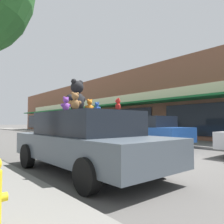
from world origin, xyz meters
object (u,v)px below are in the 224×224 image
at_px(teddy_bear_purple, 66,104).
at_px(parked_car_far_center, 149,131).
at_px(teddy_bear_red, 118,105).
at_px(teddy_bear_orange, 90,106).
at_px(teddy_bear_giant, 77,96).
at_px(teddy_bear_blue, 97,107).
at_px(teddy_bear_teal, 76,110).
at_px(plush_art_car, 86,140).
at_px(teddy_bear_brown, 75,101).
at_px(parked_car_far_right, 87,129).

height_order(teddy_bear_purple, parked_car_far_center, teddy_bear_purple).
relative_size(teddy_bear_red, parked_car_far_center, 0.07).
xyz_separation_m(teddy_bear_orange, parked_car_far_center, (5.13, 2.32, -0.87)).
bearing_deg(teddy_bear_giant, teddy_bear_orange, 157.74).
distance_m(teddy_bear_purple, teddy_bear_blue, 0.93).
height_order(teddy_bear_orange, teddy_bear_teal, teddy_bear_orange).
relative_size(plush_art_car, teddy_bear_orange, 12.85).
distance_m(teddy_bear_orange, teddy_bear_teal, 0.75).
xyz_separation_m(teddy_bear_giant, teddy_bear_brown, (-0.58, -0.93, -0.23)).
xyz_separation_m(teddy_bear_giant, parked_car_far_right, (5.50, 7.98, -1.14)).
height_order(plush_art_car, teddy_bear_teal, teddy_bear_teal).
xyz_separation_m(parked_car_far_center, parked_car_far_right, (-0.00, 5.70, -0.04)).
bearing_deg(teddy_bear_giant, teddy_bear_purple, 15.31).
bearing_deg(teddy_bear_red, teddy_bear_teal, -159.52).
relative_size(teddy_bear_blue, teddy_bear_teal, 1.23).
bearing_deg(teddy_bear_orange, teddy_bear_brown, 47.23).
height_order(teddy_bear_teal, parked_car_far_right, teddy_bear_teal).
distance_m(teddy_bear_giant, teddy_bear_blue, 0.60).
height_order(teddy_bear_giant, teddy_bear_teal, teddy_bear_giant).
relative_size(teddy_bear_red, teddy_bear_brown, 0.75).
bearing_deg(teddy_bear_blue, teddy_bear_purple, 69.47).
relative_size(teddy_bear_purple, teddy_bear_red, 1.23).
distance_m(teddy_bear_giant, parked_car_far_center, 6.05).
height_order(teddy_bear_giant, teddy_bear_red, teddy_bear_giant).
distance_m(teddy_bear_teal, parked_car_far_center, 5.39).
distance_m(teddy_bear_red, parked_car_far_center, 6.34).
relative_size(plush_art_car, teddy_bear_giant, 5.46).
relative_size(teddy_bear_giant, teddy_bear_teal, 3.77).
xyz_separation_m(teddy_bear_giant, teddy_bear_teal, (0.40, 0.71, -0.31)).
relative_size(teddy_bear_purple, teddy_bear_orange, 0.96).
bearing_deg(teddy_bear_brown, plush_art_car, -119.34).
xyz_separation_m(teddy_bear_purple, parked_car_far_center, (5.96, 2.55, -0.86)).
xyz_separation_m(teddy_bear_red, parked_car_far_right, (5.19, 9.26, -0.86)).
xyz_separation_m(teddy_bear_giant, teddy_bear_orange, (0.37, -0.04, -0.24)).
bearing_deg(plush_art_car, teddy_bear_giant, 103.29).
height_order(plush_art_car, parked_car_far_center, parked_car_far_center).
bearing_deg(parked_car_far_center, teddy_bear_blue, -153.31).
xyz_separation_m(plush_art_car, parked_car_far_center, (5.42, 2.61, 0.02)).
relative_size(teddy_bear_purple, teddy_bear_blue, 1.24).
relative_size(teddy_bear_blue, parked_car_far_right, 0.06).
xyz_separation_m(teddy_bear_purple, teddy_bear_orange, (0.83, 0.23, 0.01)).
bearing_deg(plush_art_car, teddy_bear_orange, 44.46).
xyz_separation_m(teddy_bear_brown, parked_car_far_right, (6.08, 8.90, -0.91)).
height_order(teddy_bear_giant, teddy_bear_blue, teddy_bear_giant).
relative_size(plush_art_car, teddy_bear_blue, 16.69).
relative_size(teddy_bear_giant, parked_car_far_center, 0.22).
bearing_deg(parked_car_far_right, teddy_bear_red, -119.26).
bearing_deg(teddy_bear_blue, teddy_bear_red, 149.67).
bearing_deg(parked_car_far_center, teddy_bear_giant, -157.52).
distance_m(teddy_bear_purple, teddy_bear_red, 1.27).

